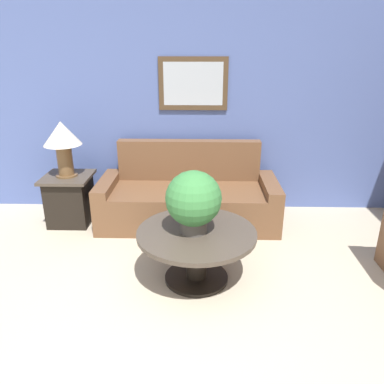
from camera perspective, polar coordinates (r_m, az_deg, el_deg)
name	(u,v)px	position (r m, az deg, el deg)	size (l,w,h in m)	color
wall_back	(191,108)	(4.75, -0.20, 12.63)	(7.62, 0.09, 2.60)	#5166A8
couch_main	(188,198)	(4.54, -0.57, -0.98)	(2.12, 0.86, 0.94)	brown
coffee_table	(197,245)	(3.39, 0.70, -8.05)	(1.07, 1.07, 0.50)	black
side_table	(70,199)	(4.75, -18.10, -0.99)	(0.55, 0.55, 0.60)	black
table_lamp	(62,139)	(4.53, -19.16, 7.65)	(0.43, 0.43, 0.64)	brown
potted_plant_on_table	(194,200)	(3.20, 0.23, -1.26)	(0.49, 0.49, 0.56)	#4C4742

